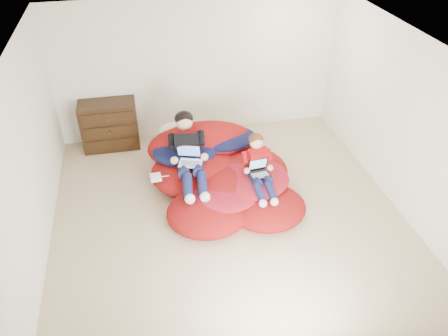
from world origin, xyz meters
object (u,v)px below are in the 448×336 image
beanbag_pile (220,174)px  laptop_white (190,158)px  older_boy (188,150)px  younger_boy (259,164)px  laptop_black (259,170)px  dresser (110,125)px

beanbag_pile → laptop_white: 0.61m
older_boy → laptop_white: bearing=-90.0°
older_boy → younger_boy: (0.96, -0.49, -0.08)m
beanbag_pile → laptop_white: (-0.47, -0.03, 0.39)m
laptop_white → laptop_black: 1.04m
beanbag_pile → older_boy: bearing=170.1°
dresser → younger_boy: younger_boy is taller
older_boy → laptop_white: 0.13m
older_boy → laptop_black: size_ratio=4.33×
older_boy → younger_boy: size_ratio=1.47×
younger_boy → beanbag_pile: bearing=140.5°
older_boy → younger_boy: 1.08m
laptop_black → younger_boy: bearing=90.0°
beanbag_pile → laptop_white: laptop_white is taller
younger_boy → laptop_black: (0.00, -0.02, -0.08)m
younger_boy → laptop_white: size_ratio=2.21×
dresser → laptop_white: 2.02m
younger_boy → laptop_white: (-0.96, 0.37, 0.01)m
beanbag_pile → laptop_black: 0.72m
dresser → older_boy: older_boy is taller
older_boy → dresser: bearing=128.4°
younger_boy → laptop_white: 1.03m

